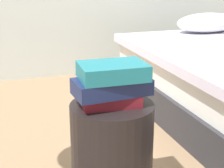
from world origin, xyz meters
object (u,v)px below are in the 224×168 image
side_table (112,154)px  book_navy (112,87)px  book_teal (114,71)px  book_maroon (109,98)px

side_table → book_navy: size_ratio=1.51×
book_navy → book_teal: 0.06m
side_table → book_navy: (-0.01, -0.01, 0.30)m
book_navy → book_teal: (0.01, 0.00, 0.06)m
side_table → book_teal: bearing=-63.8°
book_maroon → book_navy: book_navy is taller
book_navy → book_maroon: bearing=90.3°
book_maroon → book_teal: size_ratio=0.90×
book_maroon → book_teal: book_teal is taller
book_maroon → book_teal: bearing=-55.6°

